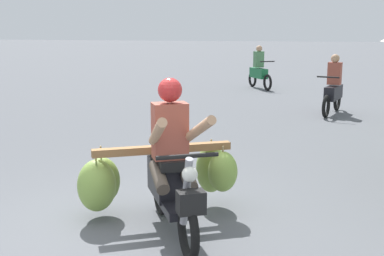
{
  "coord_description": "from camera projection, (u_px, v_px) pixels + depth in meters",
  "views": [
    {
      "loc": [
        1.53,
        -4.5,
        2.09
      ],
      "look_at": [
        0.39,
        1.3,
        0.9
      ],
      "focal_mm": 48.44,
      "sensor_mm": 36.0,
      "label": 1
    }
  ],
  "objects": [
    {
      "name": "motorbike_distant_ahead_right",
      "position": [
        333.0,
        90.0,
        12.15
      ],
      "size": [
        0.67,
        1.57,
        1.4
      ],
      "color": "black",
      "rests_on": "ground"
    },
    {
      "name": "ground_plane",
      "position": [
        127.0,
        243.0,
        5.03
      ],
      "size": [
        120.0,
        120.0,
        0.0
      ],
      "primitive_type": "plane",
      "color": "#56595E"
    },
    {
      "name": "motorbike_distant_ahead_left",
      "position": [
        259.0,
        71.0,
        16.97
      ],
      "size": [
        0.92,
        1.44,
        1.4
      ],
      "color": "black",
      "rests_on": "ground"
    },
    {
      "name": "motorbike_main_loaded",
      "position": [
        158.0,
        173.0,
        5.46
      ],
      "size": [
        1.77,
        1.97,
        1.58
      ],
      "color": "black",
      "rests_on": "ground"
    }
  ]
}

